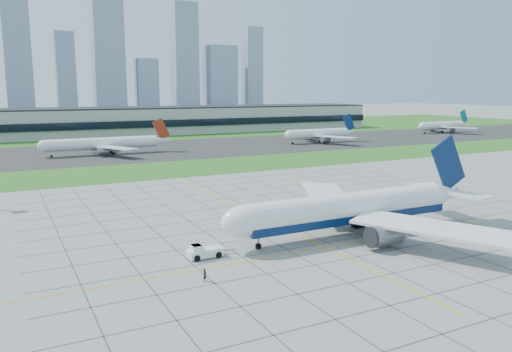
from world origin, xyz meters
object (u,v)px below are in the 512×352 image
(crew_near, at_px, (205,275))
(distant_jet_1, at_px, (104,143))
(airliner, at_px, (351,209))
(pushback_tug, at_px, (203,252))
(distant_jet_2, at_px, (319,134))
(distant_jet_3, at_px, (443,125))

(crew_near, bearing_deg, distant_jet_1, 44.94)
(airliner, distance_m, pushback_tug, 28.43)
(pushback_tug, distance_m, distant_jet_2, 176.09)
(airliner, distance_m, distant_jet_2, 159.43)
(distant_jet_2, relative_size, distant_jet_3, 1.00)
(distant_jet_2, xyz_separation_m, distant_jet_3, (100.67, 14.27, -0.00))
(pushback_tug, distance_m, distant_jet_3, 260.95)
(pushback_tug, xyz_separation_m, crew_near, (-3.41, -9.23, -0.06))
(distant_jet_1, relative_size, distant_jet_2, 1.17)
(pushback_tug, bearing_deg, airliner, -0.22)
(airliner, height_order, distant_jet_1, airliner)
(pushback_tug, relative_size, distant_jet_2, 0.18)
(crew_near, distance_m, distant_jet_1, 146.07)
(airliner, height_order, distant_jet_3, airliner)
(airliner, height_order, pushback_tug, airliner)
(distant_jet_2, distance_m, distant_jet_3, 101.68)
(airliner, distance_m, crew_near, 33.08)
(crew_near, bearing_deg, airliner, -23.50)
(pushback_tug, relative_size, crew_near, 4.33)
(distant_jet_3, bearing_deg, distant_jet_1, -176.50)
(pushback_tug, relative_size, distant_jet_3, 0.18)
(airliner, xyz_separation_m, distant_jet_1, (-17.44, 136.28, -0.14))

